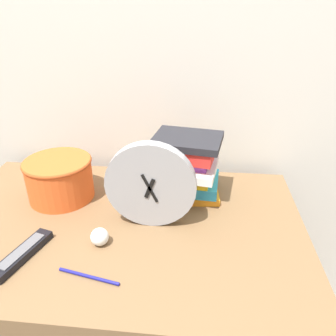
{
  "coord_description": "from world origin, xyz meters",
  "views": [
    {
      "loc": [
        0.23,
        -0.41,
        1.32
      ],
      "look_at": [
        0.14,
        0.44,
        0.87
      ],
      "focal_mm": 35.0,
      "sensor_mm": 36.0,
      "label": 1
    }
  ],
  "objects_px": {
    "desk_clock": "(151,185)",
    "tv_remote": "(22,254)",
    "crumpled_paper_ball": "(100,237)",
    "book_stack": "(184,167)",
    "basket": "(60,177)",
    "pen": "(89,276)"
  },
  "relations": [
    {
      "from": "pen",
      "to": "tv_remote",
      "type": "bearing_deg",
      "value": 164.93
    },
    {
      "from": "tv_remote",
      "to": "crumpled_paper_ball",
      "type": "distance_m",
      "value": 0.2
    },
    {
      "from": "book_stack",
      "to": "tv_remote",
      "type": "bearing_deg",
      "value": -138.62
    },
    {
      "from": "desk_clock",
      "to": "tv_remote",
      "type": "relative_size",
      "value": 1.35
    },
    {
      "from": "desk_clock",
      "to": "crumpled_paper_ball",
      "type": "bearing_deg",
      "value": -139.37
    },
    {
      "from": "desk_clock",
      "to": "book_stack",
      "type": "xyz_separation_m",
      "value": [
        0.08,
        0.17,
        -0.02
      ]
    },
    {
      "from": "crumpled_paper_ball",
      "to": "basket",
      "type": "bearing_deg",
      "value": 131.3
    },
    {
      "from": "tv_remote",
      "to": "crumpled_paper_ball",
      "type": "height_order",
      "value": "crumpled_paper_ball"
    },
    {
      "from": "basket",
      "to": "crumpled_paper_ball",
      "type": "distance_m",
      "value": 0.29
    },
    {
      "from": "desk_clock",
      "to": "tv_remote",
      "type": "height_order",
      "value": "desk_clock"
    },
    {
      "from": "book_stack",
      "to": "basket",
      "type": "height_order",
      "value": "book_stack"
    },
    {
      "from": "crumpled_paper_ball",
      "to": "book_stack",
      "type": "bearing_deg",
      "value": 52.98
    },
    {
      "from": "book_stack",
      "to": "basket",
      "type": "bearing_deg",
      "value": -172.17
    },
    {
      "from": "book_stack",
      "to": "pen",
      "type": "bearing_deg",
      "value": -116.84
    },
    {
      "from": "desk_clock",
      "to": "crumpled_paper_ball",
      "type": "height_order",
      "value": "desk_clock"
    },
    {
      "from": "pen",
      "to": "basket",
      "type": "bearing_deg",
      "value": 120.44
    },
    {
      "from": "tv_remote",
      "to": "pen",
      "type": "distance_m",
      "value": 0.2
    },
    {
      "from": "basket",
      "to": "tv_remote",
      "type": "relative_size",
      "value": 1.14
    },
    {
      "from": "desk_clock",
      "to": "crumpled_paper_ball",
      "type": "xyz_separation_m",
      "value": [
        -0.12,
        -0.11,
        -0.1
      ]
    },
    {
      "from": "book_stack",
      "to": "basket",
      "type": "relative_size",
      "value": 1.17
    },
    {
      "from": "desk_clock",
      "to": "basket",
      "type": "relative_size",
      "value": 1.18
    },
    {
      "from": "tv_remote",
      "to": "pen",
      "type": "bearing_deg",
      "value": -15.07
    }
  ]
}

